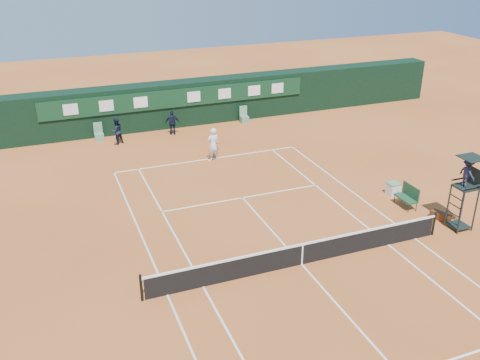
% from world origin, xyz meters
% --- Properties ---
extents(ground, '(90.00, 90.00, 0.00)m').
position_xyz_m(ground, '(0.00, 0.00, 0.00)').
color(ground, '#BD632C').
rests_on(ground, ground).
extents(court_lines, '(11.05, 23.85, 0.01)m').
position_xyz_m(court_lines, '(0.00, 0.00, 0.01)').
color(court_lines, white).
rests_on(court_lines, ground).
extents(tennis_net, '(12.90, 0.10, 1.10)m').
position_xyz_m(tennis_net, '(0.00, 0.00, 0.51)').
color(tennis_net, black).
rests_on(tennis_net, ground).
extents(back_wall, '(40.00, 1.65, 3.00)m').
position_xyz_m(back_wall, '(0.00, 18.74, 1.51)').
color(back_wall, black).
rests_on(back_wall, ground).
extents(linesman_chair_left, '(0.55, 0.50, 1.15)m').
position_xyz_m(linesman_chair_left, '(-5.50, 17.48, 0.32)').
color(linesman_chair_left, '#5C8D67').
rests_on(linesman_chair_left, ground).
extents(linesman_chair_right, '(0.55, 0.50, 1.15)m').
position_xyz_m(linesman_chair_right, '(4.50, 17.48, 0.32)').
color(linesman_chair_right, '#568465').
rests_on(linesman_chair_right, ground).
extents(umpire_chair, '(0.96, 0.95, 3.42)m').
position_xyz_m(umpire_chair, '(7.85, 0.06, 2.46)').
color(umpire_chair, black).
rests_on(umpire_chair, ground).
extents(player_bench, '(0.56, 1.20, 1.10)m').
position_xyz_m(player_bench, '(7.06, 2.65, 0.60)').
color(player_bench, '#1B4328').
rests_on(player_bench, ground).
extents(tennis_bag, '(0.66, 0.97, 0.33)m').
position_xyz_m(tennis_bag, '(7.68, 1.01, 0.17)').
color(tennis_bag, black).
rests_on(tennis_bag, ground).
extents(cooler, '(0.57, 0.57, 0.65)m').
position_xyz_m(cooler, '(7.21, 3.97, 0.33)').
color(cooler, silver).
rests_on(cooler, ground).
extents(tennis_ball, '(0.06, 0.06, 0.06)m').
position_xyz_m(tennis_ball, '(2.99, 8.81, 0.03)').
color(tennis_ball, '#B0CA2F').
rests_on(tennis_ball, ground).
extents(player, '(0.78, 0.57, 1.99)m').
position_xyz_m(player, '(0.23, 11.59, 0.99)').
color(player, white).
rests_on(player, ground).
extents(ball_kid_left, '(1.02, 0.92, 1.71)m').
position_xyz_m(ball_kid_left, '(-4.53, 16.40, 0.86)').
color(ball_kid_left, black).
rests_on(ball_kid_left, ground).
extents(ball_kid_right, '(1.02, 0.61, 1.63)m').
position_xyz_m(ball_kid_right, '(-0.82, 16.79, 0.82)').
color(ball_kid_right, black).
rests_on(ball_kid_right, ground).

